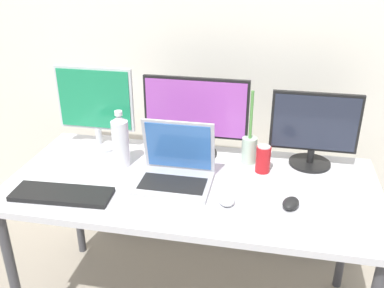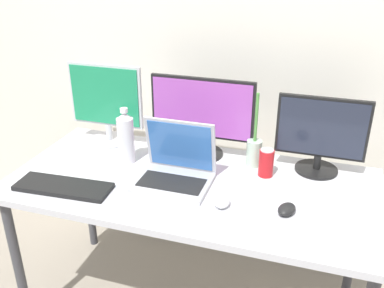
{
  "view_description": "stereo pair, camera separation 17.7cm",
  "coord_description": "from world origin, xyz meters",
  "px_view_note": "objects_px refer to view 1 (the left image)",
  "views": [
    {
      "loc": [
        0.32,
        -1.58,
        1.67
      ],
      "look_at": [
        0.0,
        0.0,
        0.92
      ],
      "focal_mm": 40.0,
      "sensor_mm": 36.0,
      "label": 1
    },
    {
      "loc": [
        0.49,
        -1.53,
        1.67
      ],
      "look_at": [
        0.0,
        0.0,
        0.92
      ],
      "focal_mm": 40.0,
      "sensor_mm": 36.0,
      "label": 2
    }
  ],
  "objects_px": {
    "keyboard_main": "(62,194)",
    "water_bottle": "(120,141)",
    "work_desk": "(192,194)",
    "monitor_center": "(196,114)",
    "soda_can_near_keyboard": "(263,159)",
    "bamboo_vase": "(249,148)",
    "laptop_silver": "(176,169)",
    "monitor_left": "(96,106)",
    "mouse_by_laptop": "(226,199)",
    "monitor_right": "(314,129)",
    "mouse_by_keyboard": "(291,203)"
  },
  "relations": [
    {
      "from": "monitor_right",
      "to": "mouse_by_keyboard",
      "type": "relative_size",
      "value": 4.33
    },
    {
      "from": "laptop_silver",
      "to": "bamboo_vase",
      "type": "xyz_separation_m",
      "value": [
        0.29,
        0.25,
        0.01
      ]
    },
    {
      "from": "water_bottle",
      "to": "bamboo_vase",
      "type": "xyz_separation_m",
      "value": [
        0.57,
        0.14,
        -0.05
      ]
    },
    {
      "from": "laptop_silver",
      "to": "mouse_by_keyboard",
      "type": "height_order",
      "value": "laptop_silver"
    },
    {
      "from": "water_bottle",
      "to": "keyboard_main",
      "type": "bearing_deg",
      "value": -115.36
    },
    {
      "from": "monitor_left",
      "to": "mouse_by_laptop",
      "type": "distance_m",
      "value": 0.83
    },
    {
      "from": "keyboard_main",
      "to": "water_bottle",
      "type": "height_order",
      "value": "water_bottle"
    },
    {
      "from": "laptop_silver",
      "to": "bamboo_vase",
      "type": "height_order",
      "value": "bamboo_vase"
    },
    {
      "from": "laptop_silver",
      "to": "keyboard_main",
      "type": "xyz_separation_m",
      "value": [
        -0.43,
        -0.21,
        -0.05
      ]
    },
    {
      "from": "bamboo_vase",
      "to": "monitor_left",
      "type": "bearing_deg",
      "value": 177.56
    },
    {
      "from": "water_bottle",
      "to": "soda_can_near_keyboard",
      "type": "relative_size",
      "value": 2.12
    },
    {
      "from": "laptop_silver",
      "to": "mouse_by_laptop",
      "type": "distance_m",
      "value": 0.27
    },
    {
      "from": "keyboard_main",
      "to": "monitor_left",
      "type": "bearing_deg",
      "value": 91.31
    },
    {
      "from": "keyboard_main",
      "to": "water_bottle",
      "type": "distance_m",
      "value": 0.36
    },
    {
      "from": "monitor_left",
      "to": "bamboo_vase",
      "type": "distance_m",
      "value": 0.77
    },
    {
      "from": "work_desk",
      "to": "monitor_center",
      "type": "relative_size",
      "value": 3.21
    },
    {
      "from": "monitor_right",
      "to": "mouse_by_keyboard",
      "type": "height_order",
      "value": "monitor_right"
    },
    {
      "from": "monitor_center",
      "to": "mouse_by_keyboard",
      "type": "distance_m",
      "value": 0.62
    },
    {
      "from": "monitor_right",
      "to": "mouse_by_laptop",
      "type": "relative_size",
      "value": 4.16
    },
    {
      "from": "laptop_silver",
      "to": "water_bottle",
      "type": "relative_size",
      "value": 1.17
    },
    {
      "from": "water_bottle",
      "to": "bamboo_vase",
      "type": "bearing_deg",
      "value": 14.12
    },
    {
      "from": "monitor_left",
      "to": "laptop_silver",
      "type": "xyz_separation_m",
      "value": [
        0.47,
        -0.28,
        -0.15
      ]
    },
    {
      "from": "monitor_left",
      "to": "keyboard_main",
      "type": "bearing_deg",
      "value": -85.42
    },
    {
      "from": "keyboard_main",
      "to": "bamboo_vase",
      "type": "bearing_deg",
      "value": 28.94
    },
    {
      "from": "work_desk",
      "to": "keyboard_main",
      "type": "xyz_separation_m",
      "value": [
        -0.5,
        -0.22,
        0.07
      ]
    },
    {
      "from": "monitor_left",
      "to": "bamboo_vase",
      "type": "xyz_separation_m",
      "value": [
        0.76,
        -0.03,
        -0.14
      ]
    },
    {
      "from": "work_desk",
      "to": "water_bottle",
      "type": "distance_m",
      "value": 0.41
    },
    {
      "from": "keyboard_main",
      "to": "monitor_right",
      "type": "bearing_deg",
      "value": 22.59
    },
    {
      "from": "keyboard_main",
      "to": "mouse_by_keyboard",
      "type": "distance_m",
      "value": 0.92
    },
    {
      "from": "laptop_silver",
      "to": "water_bottle",
      "type": "height_order",
      "value": "water_bottle"
    },
    {
      "from": "monitor_center",
      "to": "mouse_by_laptop",
      "type": "xyz_separation_m",
      "value": [
        0.2,
        -0.4,
        -0.19
      ]
    },
    {
      "from": "water_bottle",
      "to": "mouse_by_keyboard",
      "type": "bearing_deg",
      "value": -15.16
    },
    {
      "from": "monitor_right",
      "to": "keyboard_main",
      "type": "xyz_separation_m",
      "value": [
        -1.0,
        -0.49,
        -0.17
      ]
    },
    {
      "from": "mouse_by_laptop",
      "to": "water_bottle",
      "type": "height_order",
      "value": "water_bottle"
    },
    {
      "from": "mouse_by_keyboard",
      "to": "soda_can_near_keyboard",
      "type": "xyz_separation_m",
      "value": [
        -0.12,
        0.27,
        0.04
      ]
    },
    {
      "from": "keyboard_main",
      "to": "water_bottle",
      "type": "relative_size",
      "value": 1.52
    },
    {
      "from": "laptop_silver",
      "to": "keyboard_main",
      "type": "distance_m",
      "value": 0.48
    },
    {
      "from": "monitor_left",
      "to": "monitor_center",
      "type": "xyz_separation_m",
      "value": [
        0.5,
        -0.0,
        -0.0
      ]
    },
    {
      "from": "mouse_by_keyboard",
      "to": "bamboo_vase",
      "type": "relative_size",
      "value": 0.26
    },
    {
      "from": "monitor_right",
      "to": "mouse_by_laptop",
      "type": "height_order",
      "value": "monitor_right"
    },
    {
      "from": "monitor_center",
      "to": "work_desk",
      "type": "bearing_deg",
      "value": -82.3
    },
    {
      "from": "bamboo_vase",
      "to": "laptop_silver",
      "type": "bearing_deg",
      "value": -140.2
    },
    {
      "from": "mouse_by_keyboard",
      "to": "mouse_by_laptop",
      "type": "distance_m",
      "value": 0.25
    },
    {
      "from": "laptop_silver",
      "to": "bamboo_vase",
      "type": "relative_size",
      "value": 0.9
    },
    {
      "from": "mouse_by_keyboard",
      "to": "bamboo_vase",
      "type": "height_order",
      "value": "bamboo_vase"
    },
    {
      "from": "laptop_silver",
      "to": "mouse_by_laptop",
      "type": "relative_size",
      "value": 3.35
    },
    {
      "from": "mouse_by_keyboard",
      "to": "water_bottle",
      "type": "xyz_separation_m",
      "value": [
        -0.77,
        0.21,
        0.11
      ]
    },
    {
      "from": "monitor_left",
      "to": "monitor_center",
      "type": "distance_m",
      "value": 0.5
    },
    {
      "from": "monitor_right",
      "to": "mouse_by_keyboard",
      "type": "bearing_deg",
      "value": -103.21
    },
    {
      "from": "monitor_center",
      "to": "soda_can_near_keyboard",
      "type": "height_order",
      "value": "monitor_center"
    }
  ]
}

